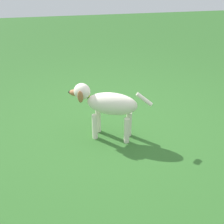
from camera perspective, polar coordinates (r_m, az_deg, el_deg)
ground at (r=3.24m, az=0.15°, el=-3.51°), size 14.00×14.00×0.00m
dog at (r=2.93m, az=-0.98°, el=1.60°), size 0.82×0.44×0.60m
tennis_ball_0 at (r=3.61m, az=0.09°, el=0.73°), size 0.07×0.07×0.07m
tennis_ball_1 at (r=3.97m, az=-4.91°, el=3.35°), size 0.07×0.07×0.07m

